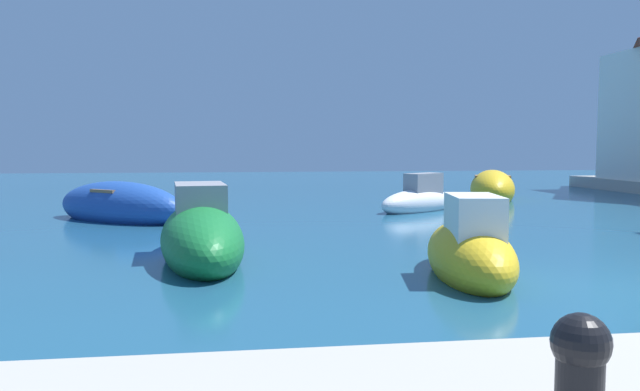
% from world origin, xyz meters
% --- Properties ---
extents(moored_boat_0, '(4.31, 3.90, 1.34)m').
position_xyz_m(moored_boat_0, '(-9.34, 10.53, 0.37)').
color(moored_boat_0, '#1E479E').
rests_on(moored_boat_0, ground).
extents(moored_boat_2, '(1.85, 4.40, 1.60)m').
position_xyz_m(moored_boat_2, '(-6.89, 4.45, 0.40)').
color(moored_boat_2, '#197233').
rests_on(moored_boat_2, ground).
extents(moored_boat_3, '(3.14, 2.58, 1.33)m').
position_xyz_m(moored_boat_3, '(-0.75, 11.75, 0.32)').
color(moored_boat_3, white).
rests_on(moored_boat_3, ground).
extents(moored_boat_4, '(2.82, 4.24, 1.41)m').
position_xyz_m(moored_boat_4, '(3.09, 15.22, 0.39)').
color(moored_boat_4, gold).
rests_on(moored_boat_4, ground).
extents(moored_boat_6, '(1.70, 3.33, 1.50)m').
position_xyz_m(moored_boat_6, '(-2.78, 2.45, 0.37)').
color(moored_boat_6, gold).
rests_on(moored_boat_6, ground).
extents(mooring_bollard, '(0.30, 0.30, 0.65)m').
position_xyz_m(mooring_bollard, '(-4.59, -3.60, 0.87)').
color(mooring_bollard, black).
rests_on(mooring_bollard, quay_promenade).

